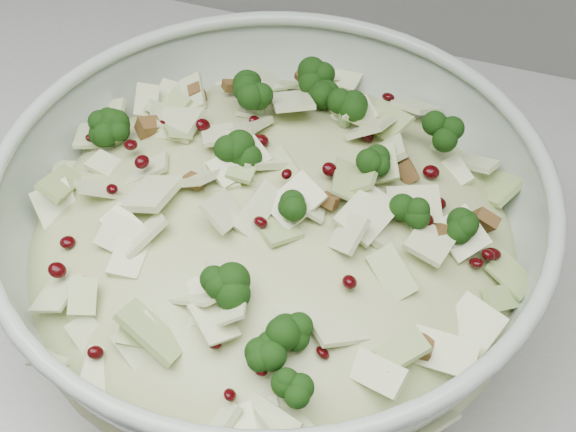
# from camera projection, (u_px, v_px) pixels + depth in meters

# --- Properties ---
(counter) EXTENTS (3.60, 0.60, 0.90)m
(counter) POSITION_uv_depth(u_px,v_px,m) (219.00, 425.00, 1.05)
(counter) COLOR beige
(counter) RESTS_ON floor
(mixing_bowl) EXTENTS (0.43, 0.43, 0.15)m
(mixing_bowl) POSITION_uv_depth(u_px,v_px,m) (273.00, 246.00, 0.57)
(mixing_bowl) COLOR #A8B9AA
(mixing_bowl) RESTS_ON counter
(salad) EXTENTS (0.36, 0.36, 0.15)m
(salad) POSITION_uv_depth(u_px,v_px,m) (272.00, 224.00, 0.55)
(salad) COLOR #A4B078
(salad) RESTS_ON mixing_bowl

